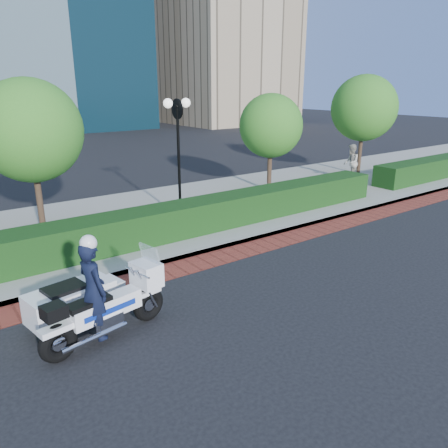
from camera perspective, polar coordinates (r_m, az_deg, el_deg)
ground at (r=11.61m, az=3.38°, el=-6.73°), size 120.00×120.00×0.00m
brick_strip at (r=12.70m, az=-0.94°, el=-4.44°), size 60.00×1.00×0.01m
sidewalk at (r=16.34m, az=-10.13°, el=0.68°), size 60.00×8.00×0.15m
hedge_main at (r=14.15m, az=-5.89°, el=0.60°), size 18.00×1.20×1.00m
hedge_far at (r=25.95m, az=26.35°, el=6.76°), size 10.00×1.20×1.00m
lamppost at (r=15.52m, az=-6.01°, el=10.86°), size 1.02×0.70×4.21m
tree_b at (r=15.02m, az=-23.98°, el=11.05°), size 3.20×3.20×4.89m
tree_c at (r=19.81m, az=6.14°, el=12.61°), size 2.80×2.80×4.30m
tree_d at (r=24.62m, az=17.83°, el=14.21°), size 3.40×3.40×5.16m
tower_right at (r=58.47m, az=0.81°, el=26.88°), size 14.00×12.00×28.00m
police_motorcycle at (r=9.13m, az=-17.19°, el=-9.40°), size 2.75×1.97×2.23m
pedestrian at (r=22.93m, az=16.25°, el=7.70°), size 1.12×1.10×1.82m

